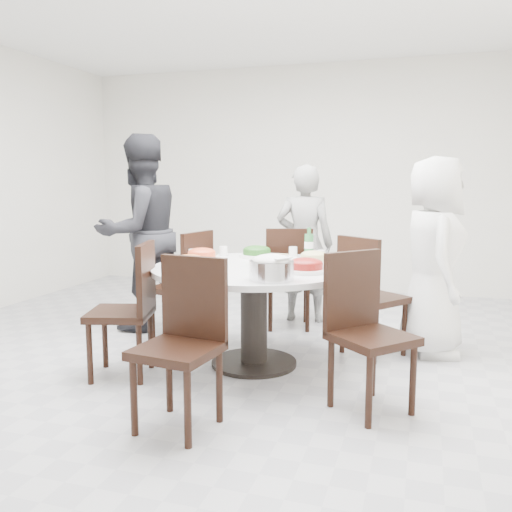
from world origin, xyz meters
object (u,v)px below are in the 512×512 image
(chair_ne, at_px, (374,296))
(chair_n, at_px, (289,277))
(chair_se, at_px, (372,334))
(diner_right, at_px, (434,257))
(diner_middle, at_px, (305,244))
(chair_s, at_px, (177,346))
(beverage_bottle, at_px, (309,243))
(diner_left, at_px, (140,233))
(chair_sw, at_px, (120,310))
(chair_nw, at_px, (180,286))
(rice_bowl, at_px, (271,270))
(soup_bowl, at_px, (195,268))
(dining_table, at_px, (254,316))

(chair_ne, height_order, chair_n, same)
(chair_se, bearing_deg, chair_n, 70.98)
(diner_right, distance_m, diner_middle, 1.39)
(chair_s, xyz_separation_m, beverage_bottle, (0.39, 1.66, 0.40))
(diner_left, bearing_deg, chair_sw, 49.91)
(diner_middle, bearing_deg, chair_s, 82.82)
(chair_sw, distance_m, chair_se, 1.75)
(chair_nw, relative_size, rice_bowl, 3.32)
(chair_n, xyz_separation_m, beverage_bottle, (0.31, -0.59, 0.40))
(beverage_bottle, bearing_deg, diner_middle, 104.44)
(chair_s, height_order, diner_middle, diner_middle)
(chair_n, distance_m, soup_bowl, 1.59)
(chair_ne, xyz_separation_m, diner_left, (-2.14, 0.15, 0.42))
(beverage_bottle, bearing_deg, chair_s, -103.10)
(chair_ne, distance_m, chair_se, 1.10)
(chair_n, distance_m, diner_right, 1.38)
(diner_right, distance_m, rice_bowl, 1.53)
(chair_se, distance_m, soup_bowl, 1.25)
(chair_ne, xyz_separation_m, rice_bowl, (-0.56, -1.01, 0.34))
(chair_ne, height_order, diner_middle, diner_middle)
(diner_middle, bearing_deg, soup_bowl, 75.33)
(chair_s, xyz_separation_m, soup_bowl, (-0.20, 0.71, 0.32))
(chair_ne, xyz_separation_m, chair_s, (-0.91, -1.66, 0.00))
(beverage_bottle, bearing_deg, chair_n, 117.89)
(chair_ne, relative_size, diner_middle, 0.62)
(chair_se, xyz_separation_m, diner_left, (-2.23, 1.25, 0.42))
(diner_right, distance_m, diner_left, 2.58)
(chair_nw, xyz_separation_m, chair_s, (0.72, -1.57, 0.00))
(chair_s, bearing_deg, diner_middle, 93.71)
(dining_table, bearing_deg, beverage_bottle, 60.16)
(soup_bowl, bearing_deg, chair_se, -7.02)
(dining_table, distance_m, chair_n, 1.12)
(chair_n, height_order, diner_left, diner_left)
(chair_sw, height_order, soup_bowl, chair_sw)
(chair_s, xyz_separation_m, chair_se, (1.00, 0.56, 0.00))
(chair_ne, distance_m, rice_bowl, 1.20)
(chair_nw, distance_m, chair_s, 1.73)
(chair_sw, xyz_separation_m, chair_s, (0.74, -0.63, 0.00))
(diner_right, distance_m, soup_bowl, 1.90)
(dining_table, xyz_separation_m, soup_bowl, (-0.28, -0.43, 0.42))
(chair_s, distance_m, chair_se, 1.15)
(chair_sw, relative_size, diner_left, 0.53)
(diner_middle, relative_size, diner_left, 0.85)
(rice_bowl, relative_size, soup_bowl, 1.08)
(chair_ne, distance_m, diner_right, 0.55)
(chair_nw, height_order, diner_left, diner_left)
(chair_ne, height_order, beverage_bottle, beverage_bottle)
(chair_n, xyz_separation_m, chair_se, (0.93, -1.69, 0.00))
(chair_n, distance_m, chair_nw, 1.04)
(chair_s, bearing_deg, rice_bowl, 68.49)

